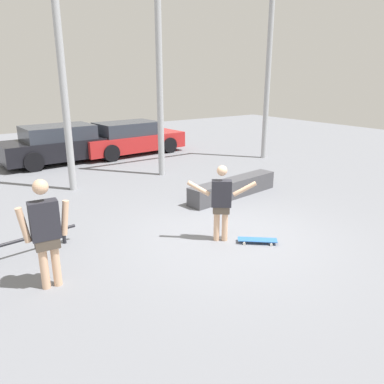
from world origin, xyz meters
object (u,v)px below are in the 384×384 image
at_px(skateboard, 257,240).
at_px(grind_box, 233,188).
at_px(parked_car_red, 130,138).
at_px(grind_rail, 6,246).
at_px(bystander, 46,230).
at_px(parked_car_black, 63,144).
at_px(skateboarder, 221,200).

height_order(skateboard, grind_box, grind_box).
xyz_separation_m(grind_box, parked_car_red, (0.29, 6.84, 0.41)).
height_order(grind_rail, bystander, bystander).
bearing_deg(bystander, grind_rail, -68.11).
height_order(grind_rail, parked_car_red, parked_car_red).
bearing_deg(bystander, parked_car_red, -117.91).
bearing_deg(grind_box, parked_car_black, 109.63).
distance_m(skateboard, parked_car_black, 9.48).
bearing_deg(grind_rail, skateboard, -26.12).
relative_size(grind_rail, parked_car_red, 0.57).
height_order(skateboard, bystander, bystander).
bearing_deg(skateboarder, parked_car_black, 129.82).
bearing_deg(bystander, parked_car_black, -103.13).
distance_m(skateboard, parked_car_red, 9.56).
distance_m(grind_box, parked_car_black, 7.33).
distance_m(skateboarder, bystander, 3.23).
distance_m(skateboarder, skateboard, 1.07).
bearing_deg(parked_car_red, skateboard, -105.34).
relative_size(parked_car_black, bystander, 2.61).
bearing_deg(skateboarder, bystander, -145.62).
relative_size(skateboarder, grind_rail, 0.60).
height_order(skateboarder, grind_rail, skateboarder).
bearing_deg(grind_box, skateboarder, -135.96).
xyz_separation_m(grind_rail, parked_car_red, (6.00, 7.33, 0.38)).
relative_size(skateboard, parked_car_black, 0.16).
bearing_deg(parked_car_black, skateboard, -86.83).
bearing_deg(parked_car_red, skateboarder, -109.09).
relative_size(grind_box, parked_car_red, 0.66).
height_order(grind_rail, parked_car_black, parked_car_black).
bearing_deg(parked_car_red, parked_car_black, 174.66).
distance_m(grind_box, bystander, 5.65).
bearing_deg(parked_car_red, grind_box, -96.53).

